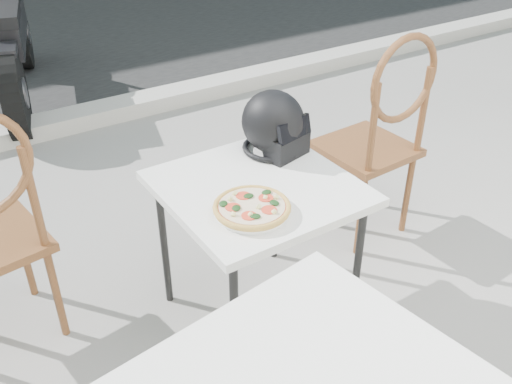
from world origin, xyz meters
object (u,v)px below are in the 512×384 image
helmet (274,126)px  cafe_chair_main (380,129)px  pizza (252,207)px  motorcycle (14,40)px  cafe_table_main (258,198)px  plate (252,212)px

helmet → cafe_chair_main: bearing=-14.5°
pizza → motorcycle: size_ratio=0.13×
cafe_table_main → motorcycle: bearing=94.7°
plate → motorcycle: motorcycle is taller
motorcycle → pizza: bearing=-73.2°
cafe_chair_main → helmet: bearing=-3.9°
helmet → cafe_chair_main: (0.64, -0.01, -0.18)m
cafe_table_main → cafe_chair_main: 0.87m
cafe_table_main → motorcycle: 3.21m
pizza → cafe_chair_main: size_ratio=0.25×
cafe_table_main → helmet: bearing=43.3°
cafe_table_main → helmet: helmet is taller
plate → helmet: (0.34, 0.36, 0.11)m
plate → pizza: (0.00, 0.00, 0.02)m
motorcycle → helmet: bearing=-66.4°
plate → helmet: size_ratio=1.03×
cafe_table_main → cafe_chair_main: size_ratio=0.65×
cafe_table_main → pizza: bearing=-128.9°
plate → helmet: bearing=46.5°
plate → cafe_table_main: bearing=51.2°
cafe_chair_main → motorcycle: size_ratio=0.53×
pizza → cafe_chair_main: (0.98, 0.36, -0.09)m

